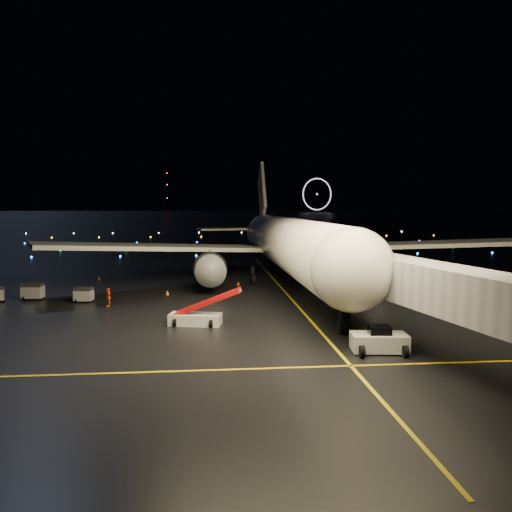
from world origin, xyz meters
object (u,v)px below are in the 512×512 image
object	(u,v)px
pushback_tug	(379,339)
belt_loader	(195,307)
airliner	(285,215)
crew_c	(109,297)
baggage_cart_1	(33,292)
baggage_cart_0	(84,295)

from	to	relation	value
pushback_tug	belt_loader	size ratio (longest dim) A/B	0.60
airliner	crew_c	distance (m)	26.72
airliner	belt_loader	bearing A→B (deg)	-116.46
pushback_tug	crew_c	distance (m)	28.89
crew_c	baggage_cart_1	size ratio (longest dim) A/B	0.89
belt_loader	baggage_cart_1	bearing A→B (deg)	155.56
pushback_tug	airliner	bearing A→B (deg)	99.04
crew_c	baggage_cart_1	bearing A→B (deg)	-134.38
airliner	baggage_cart_1	bearing A→B (deg)	-161.60
belt_loader	crew_c	distance (m)	12.83
pushback_tug	crew_c	size ratio (longest dim) A/B	2.06
crew_c	baggage_cart_1	world-z (taller)	crew_c
pushback_tug	baggage_cart_0	world-z (taller)	pushback_tug
pushback_tug	baggage_cart_0	size ratio (longest dim) A/B	2.14
airliner	baggage_cart_0	bearing A→B (deg)	-153.44
airliner	baggage_cart_1	size ratio (longest dim) A/B	30.41
airliner	baggage_cart_0	xyz separation A→B (m)	(-23.76, -12.27, -8.37)
airliner	pushback_tug	xyz separation A→B (m)	(1.73, -33.19, -8.21)
pushback_tug	belt_loader	distance (m)	16.19
pushback_tug	baggage_cart_0	bearing A→B (deg)	146.68
baggage_cart_0	baggage_cart_1	distance (m)	6.25
belt_loader	airliner	bearing A→B (deg)	76.56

